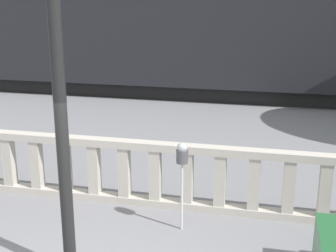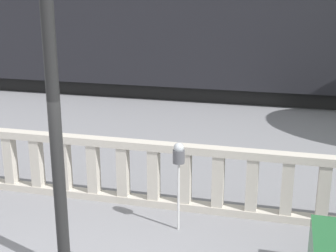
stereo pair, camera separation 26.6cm
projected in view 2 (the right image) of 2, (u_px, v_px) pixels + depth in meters
name	position (u px, v px, depth m)	size (l,w,h in m)	color
balustrade	(138.00, 173.00, 8.63)	(16.74, 0.24, 1.23)	#BCB5A8
lamppost	(49.00, 39.00, 5.77)	(0.38, 0.38, 6.14)	black
parking_meter	(179.00, 159.00, 7.50)	(0.19, 0.19, 1.53)	silver
train_near	(238.00, 44.00, 17.00)	(20.87, 3.01, 4.34)	black
train_far	(304.00, 27.00, 25.31)	(25.56, 2.77, 4.29)	black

